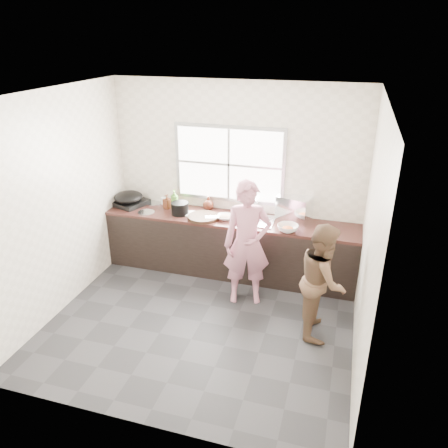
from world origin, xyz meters
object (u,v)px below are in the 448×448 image
(burner, at_px, (130,202))
(bowl_held, at_px, (243,224))
(black_pot, at_px, (180,208))
(dish_rack, at_px, (294,208))
(cutting_board, at_px, (203,217))
(bowl_mince, at_px, (225,217))
(pot_lid_right, at_px, (154,203))
(person_side, at_px, (322,280))
(wok, at_px, (129,197))
(pot_lid_left, at_px, (146,212))
(bowl_crabs, at_px, (288,229))
(bottle_brown_short, at_px, (208,203))
(plate_food, at_px, (191,214))
(glass_jar, at_px, (163,201))
(bottle_brown_tall, at_px, (167,202))
(woman, at_px, (247,248))
(bottle_green, at_px, (175,200))

(burner, bearing_deg, bowl_held, -8.60)
(black_pot, xyz_separation_m, dish_rack, (1.59, 0.30, 0.08))
(cutting_board, height_order, burner, burner)
(bowl_mince, xyz_separation_m, pot_lid_right, (-1.22, 0.29, -0.02))
(person_side, distance_m, black_pot, 2.34)
(wok, distance_m, pot_lid_left, 0.43)
(bowl_crabs, relative_size, bottle_brown_short, 1.19)
(bowl_mince, bearing_deg, plate_food, 177.14)
(bottle_brown_short, bearing_deg, plate_food, -123.44)
(bottle_brown_short, height_order, wok, wok)
(plate_food, bearing_deg, bowl_crabs, -6.91)
(pot_lid_right, bearing_deg, bowl_crabs, -11.69)
(plate_food, bearing_deg, dish_rack, 10.57)
(glass_jar, xyz_separation_m, dish_rack, (1.98, 0.00, 0.11))
(bottle_brown_tall, height_order, glass_jar, bottle_brown_tall)
(bowl_mince, relative_size, bowl_held, 1.22)
(bowl_held, xyz_separation_m, plate_food, (-0.82, 0.17, -0.02))
(bowl_held, distance_m, plate_food, 0.84)
(woman, bearing_deg, pot_lid_left, 147.15)
(glass_jar, bearing_deg, bottle_green, -33.69)
(black_pot, height_order, bottle_green, bottle_green)
(glass_jar, bearing_deg, dish_rack, 0.00)
(person_side, bearing_deg, pot_lid_left, 65.13)
(bowl_held, xyz_separation_m, pot_lid_left, (-1.47, 0.05, -0.02))
(bottle_brown_short, bearing_deg, bottle_brown_tall, -167.20)
(bottle_brown_short, xyz_separation_m, pot_lid_right, (-0.88, 0.00, -0.09))
(plate_food, bearing_deg, bowl_mince, -2.86)
(person_side, distance_m, bottle_brown_short, 2.21)
(bowl_crabs, distance_m, bottle_brown_short, 1.32)
(bottle_green, height_order, pot_lid_left, bottle_green)
(wok, relative_size, dish_rack, 0.96)
(bottle_brown_short, bearing_deg, pot_lid_left, -154.68)
(wok, height_order, pot_lid_left, wok)
(burner, distance_m, pot_lid_left, 0.44)
(cutting_board, xyz_separation_m, plate_food, (-0.21, 0.09, -0.01))
(woman, bearing_deg, bowl_held, 93.98)
(dish_rack, xyz_separation_m, pot_lid_right, (-2.14, 0.00, -0.16))
(black_pot, height_order, burner, black_pot)
(bowl_mince, xyz_separation_m, dish_rack, (0.92, 0.29, 0.14))
(woman, height_order, burner, woman)
(bowl_crabs, xyz_separation_m, glass_jar, (-1.96, 0.44, 0.02))
(bowl_held, relative_size, black_pot, 0.77)
(pot_lid_left, bearing_deg, bottle_brown_short, 25.32)
(bowl_mince, bearing_deg, dish_rack, 17.67)
(wok, relative_size, pot_lid_right, 1.61)
(bowl_held, bearing_deg, glass_jar, 162.10)
(bowl_crabs, bearing_deg, bottle_green, 171.04)
(bottle_brown_tall, xyz_separation_m, bottle_brown_short, (0.59, 0.14, -0.00))
(bowl_crabs, xyz_separation_m, pot_lid_left, (-2.07, 0.05, -0.03))
(woman, bearing_deg, pot_lid_right, 136.30)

